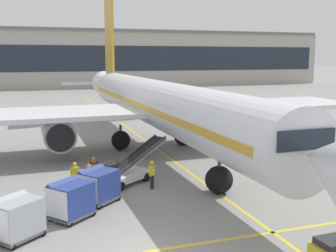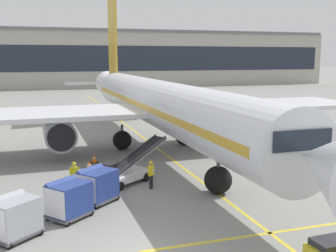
{
  "view_description": "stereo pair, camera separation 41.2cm",
  "coord_description": "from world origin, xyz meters",
  "px_view_note": "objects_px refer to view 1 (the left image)",
  "views": [
    {
      "loc": [
        -3.98,
        -14.84,
        7.87
      ],
      "look_at": [
        4.61,
        10.9,
        3.31
      ],
      "focal_mm": 43.77,
      "sensor_mm": 36.0,
      "label": 1
    },
    {
      "loc": [
        -3.59,
        -14.97,
        7.87
      ],
      "look_at": [
        4.61,
        10.9,
        3.31
      ],
      "focal_mm": 43.77,
      "sensor_mm": 36.0,
      "label": 2
    }
  ],
  "objects_px": {
    "ground_crew_by_carts": "(152,173)",
    "safety_cone_engine_keepout": "(89,166)",
    "parked_airplane": "(156,104)",
    "safety_cone_wingtip": "(93,159)",
    "ground_crew_marshaller": "(75,174)",
    "ground_crew_by_loader": "(90,189)",
    "baggage_cart_second": "(70,199)",
    "baggage_cart_third": "(16,217)",
    "baggage_cart_lead": "(98,185)",
    "belt_loader": "(128,170)"
  },
  "relations": [
    {
      "from": "ground_crew_by_carts",
      "to": "safety_cone_engine_keepout",
      "type": "xyz_separation_m",
      "value": [
        -3.11,
        5.2,
        -0.66
      ]
    },
    {
      "from": "parked_airplane",
      "to": "safety_cone_wingtip",
      "type": "xyz_separation_m",
      "value": [
        -5.79,
        -2.82,
        -3.68
      ]
    },
    {
      "from": "ground_crew_by_carts",
      "to": "ground_crew_marshaller",
      "type": "bearing_deg",
      "value": 165.99
    },
    {
      "from": "ground_crew_by_loader",
      "to": "baggage_cart_second",
      "type": "bearing_deg",
      "value": -133.49
    },
    {
      "from": "baggage_cart_second",
      "to": "baggage_cart_third",
      "type": "bearing_deg",
      "value": -146.21
    },
    {
      "from": "baggage_cart_lead",
      "to": "baggage_cart_third",
      "type": "relative_size",
      "value": 1.0
    },
    {
      "from": "parked_airplane",
      "to": "baggage_cart_second",
      "type": "bearing_deg",
      "value": -122.33
    },
    {
      "from": "safety_cone_wingtip",
      "to": "baggage_cart_second",
      "type": "bearing_deg",
      "value": -104.11
    },
    {
      "from": "baggage_cart_lead",
      "to": "safety_cone_engine_keepout",
      "type": "xyz_separation_m",
      "value": [
        0.32,
        6.53,
        -0.66
      ]
    },
    {
      "from": "belt_loader",
      "to": "safety_cone_engine_keepout",
      "type": "xyz_separation_m",
      "value": [
        -2.0,
        3.53,
        -0.47
      ]
    },
    {
      "from": "belt_loader",
      "to": "baggage_cart_second",
      "type": "bearing_deg",
      "value": -129.55
    },
    {
      "from": "belt_loader",
      "to": "baggage_cart_third",
      "type": "height_order",
      "value": "belt_loader"
    },
    {
      "from": "ground_crew_by_loader",
      "to": "ground_crew_marshaller",
      "type": "relative_size",
      "value": 1.0
    },
    {
      "from": "baggage_cart_third",
      "to": "safety_cone_wingtip",
      "type": "bearing_deg",
      "value": 67.24
    },
    {
      "from": "parked_airplane",
      "to": "ground_crew_by_carts",
      "type": "relative_size",
      "value": 27.37
    },
    {
      "from": "ground_crew_marshaller",
      "to": "safety_cone_engine_keepout",
      "type": "height_order",
      "value": "ground_crew_marshaller"
    },
    {
      "from": "safety_cone_engine_keepout",
      "to": "ground_crew_marshaller",
      "type": "bearing_deg",
      "value": -108.08
    },
    {
      "from": "parked_airplane",
      "to": "safety_cone_engine_keepout",
      "type": "bearing_deg",
      "value": -142.4
    },
    {
      "from": "baggage_cart_lead",
      "to": "safety_cone_wingtip",
      "type": "relative_size",
      "value": 4.16
    },
    {
      "from": "parked_airplane",
      "to": "belt_loader",
      "type": "bearing_deg",
      "value": -117.61
    },
    {
      "from": "safety_cone_engine_keepout",
      "to": "ground_crew_by_carts",
      "type": "bearing_deg",
      "value": -59.09
    },
    {
      "from": "belt_loader",
      "to": "safety_cone_wingtip",
      "type": "relative_size",
      "value": 8.3
    },
    {
      "from": "ground_crew_marshaller",
      "to": "safety_cone_engine_keepout",
      "type": "xyz_separation_m",
      "value": [
        1.33,
        4.09,
        -0.66
      ]
    },
    {
      "from": "baggage_cart_third",
      "to": "ground_crew_by_carts",
      "type": "xyz_separation_m",
      "value": [
        7.56,
        4.81,
        -0.0
      ]
    },
    {
      "from": "baggage_cart_third",
      "to": "baggage_cart_second",
      "type": "bearing_deg",
      "value": 33.79
    },
    {
      "from": "parked_airplane",
      "to": "baggage_cart_lead",
      "type": "bearing_deg",
      "value": -120.49
    },
    {
      "from": "parked_airplane",
      "to": "ground_crew_by_loader",
      "type": "relative_size",
      "value": 27.37
    },
    {
      "from": "belt_loader",
      "to": "ground_crew_by_carts",
      "type": "distance_m",
      "value": 2.01
    },
    {
      "from": "ground_crew_by_loader",
      "to": "baggage_cart_lead",
      "type": "bearing_deg",
      "value": 50.16
    },
    {
      "from": "baggage_cart_lead",
      "to": "ground_crew_by_carts",
      "type": "relative_size",
      "value": 1.49
    },
    {
      "from": "belt_loader",
      "to": "baggage_cart_second",
      "type": "xyz_separation_m",
      "value": [
        -3.99,
        -4.83,
        0.19
      ]
    },
    {
      "from": "ground_crew_by_carts",
      "to": "safety_cone_engine_keepout",
      "type": "relative_size",
      "value": 2.53
    },
    {
      "from": "parked_airplane",
      "to": "ground_crew_marshaller",
      "type": "bearing_deg",
      "value": -130.67
    },
    {
      "from": "baggage_cart_second",
      "to": "safety_cone_wingtip",
      "type": "xyz_separation_m",
      "value": [
        2.64,
        10.5,
        -0.7
      ]
    },
    {
      "from": "ground_crew_by_loader",
      "to": "ground_crew_by_carts",
      "type": "distance_m",
      "value": 4.45
    },
    {
      "from": "parked_airplane",
      "to": "safety_cone_engine_keepout",
      "type": "relative_size",
      "value": 69.24
    },
    {
      "from": "ground_crew_by_loader",
      "to": "safety_cone_engine_keepout",
      "type": "bearing_deg",
      "value": 83.11
    },
    {
      "from": "baggage_cart_second",
      "to": "ground_crew_by_loader",
      "type": "xyz_separation_m",
      "value": [
        1.13,
        1.19,
        -0.0
      ]
    },
    {
      "from": "baggage_cart_lead",
      "to": "ground_crew_by_carts",
      "type": "height_order",
      "value": "baggage_cart_lead"
    },
    {
      "from": "baggage_cart_second",
      "to": "ground_crew_by_loader",
      "type": "distance_m",
      "value": 1.64
    },
    {
      "from": "ground_crew_by_carts",
      "to": "baggage_cart_lead",
      "type": "bearing_deg",
      "value": -158.81
    },
    {
      "from": "baggage_cart_lead",
      "to": "ground_crew_by_loader",
      "type": "bearing_deg",
      "value": -129.84
    },
    {
      "from": "baggage_cart_lead",
      "to": "safety_cone_wingtip",
      "type": "xyz_separation_m",
      "value": [
        0.97,
        8.66,
        -0.7
      ]
    },
    {
      "from": "baggage_cart_third",
      "to": "parked_airplane",
      "type": "bearing_deg",
      "value": 53.97
    },
    {
      "from": "baggage_cart_lead",
      "to": "ground_crew_marshaller",
      "type": "relative_size",
      "value": 1.49
    },
    {
      "from": "parked_airplane",
      "to": "belt_loader",
      "type": "xyz_separation_m",
      "value": [
        -4.44,
        -8.49,
        -3.17
      ]
    },
    {
      "from": "safety_cone_wingtip",
      "to": "ground_crew_by_loader",
      "type": "bearing_deg",
      "value": -99.23
    },
    {
      "from": "baggage_cart_lead",
      "to": "ground_crew_by_carts",
      "type": "bearing_deg",
      "value": 21.19
    },
    {
      "from": "parked_airplane",
      "to": "belt_loader",
      "type": "height_order",
      "value": "parked_airplane"
    },
    {
      "from": "baggage_cart_second",
      "to": "ground_crew_by_carts",
      "type": "relative_size",
      "value": 1.49
    }
  ]
}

